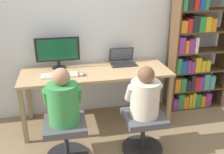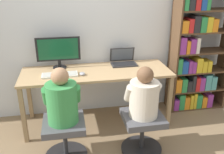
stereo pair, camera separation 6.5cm
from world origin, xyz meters
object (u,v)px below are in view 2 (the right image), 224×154
object	(u,v)px
person_at_monitor	(62,100)
bookshelf	(195,58)
laptop	(123,61)
office_chair_right	(142,130)
person_at_laptop	(144,96)
desktop_monitor	(58,51)
office_chair_left	(65,136)
keyboard	(60,75)

from	to	relation	value
person_at_monitor	bookshelf	size ratio (longest dim) A/B	0.34
laptop	person_at_monitor	size ratio (longest dim) A/B	0.57
office_chair_right	person_at_laptop	xyz separation A→B (m)	(0.00, 0.00, 0.42)
desktop_monitor	person_at_laptop	bearing A→B (deg)	-45.99
office_chair_left	keyboard	bearing A→B (deg)	91.90
keyboard	office_chair_right	bearing A→B (deg)	-35.26
desktop_monitor	laptop	xyz separation A→B (m)	(0.86, -0.02, -0.18)
bookshelf	laptop	bearing A→B (deg)	177.52
person_at_monitor	keyboard	bearing A→B (deg)	91.92
laptop	office_chair_right	distance (m)	1.04
laptop	person_at_laptop	bearing A→B (deg)	-88.85
office_chair_right	person_at_monitor	size ratio (longest dim) A/B	0.79
laptop	office_chair_left	bearing A→B (deg)	-134.27
person_at_laptop	desktop_monitor	bearing A→B (deg)	134.01
office_chair_left	bookshelf	bearing A→B (deg)	23.35
desktop_monitor	person_at_monitor	world-z (taller)	desktop_monitor
office_chair_right	person_at_laptop	distance (m)	0.42
bookshelf	office_chair_right	bearing A→B (deg)	-140.42
person_at_monitor	bookshelf	distance (m)	2.06
desktop_monitor	bookshelf	world-z (taller)	bookshelf
office_chair_left	person_at_laptop	world-z (taller)	person_at_laptop
laptop	office_chair_right	bearing A→B (deg)	-88.85
keyboard	person_at_laptop	distance (m)	1.07
person_at_monitor	laptop	bearing A→B (deg)	45.58
office_chair_left	bookshelf	size ratio (longest dim) A/B	0.27
desktop_monitor	keyboard	bearing A→B (deg)	-89.67
keyboard	office_chair_left	distance (m)	0.76
office_chair_left	person_at_monitor	distance (m)	0.44
laptop	bookshelf	xyz separation A→B (m)	(1.05, -0.05, -0.01)
person_at_monitor	person_at_laptop	xyz separation A→B (m)	(0.86, -0.04, -0.02)
office_chair_left	person_at_monitor	xyz separation A→B (m)	(-0.00, 0.00, 0.44)
keyboard	bookshelf	xyz separation A→B (m)	(1.91, 0.23, 0.03)
desktop_monitor	office_chair_left	world-z (taller)	desktop_monitor
desktop_monitor	laptop	size ratio (longest dim) A/B	1.65
office_chair_left	office_chair_right	bearing A→B (deg)	-2.48
person_at_laptop	bookshelf	world-z (taller)	bookshelf
desktop_monitor	person_at_laptop	distance (m)	1.30
person_at_monitor	person_at_laptop	size ratio (longest dim) A/B	1.06
office_chair_right	bookshelf	size ratio (longest dim) A/B	0.27
keyboard	person_at_monitor	bearing A→B (deg)	-88.08
keyboard	person_at_monitor	world-z (taller)	person_at_monitor
keyboard	office_chair_right	xyz separation A→B (m)	(0.88, -0.62, -0.49)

